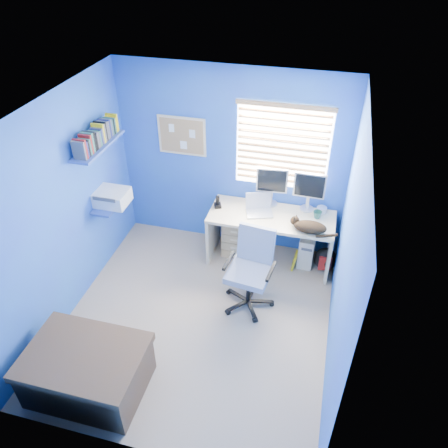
% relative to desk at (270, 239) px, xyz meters
% --- Properties ---
extents(floor, '(3.00, 3.20, 0.00)m').
position_rel_desk_xyz_m(floor, '(-0.63, -1.26, -0.37)').
color(floor, '#9F917D').
rests_on(floor, ground).
extents(ceiling, '(3.00, 3.20, 0.00)m').
position_rel_desk_xyz_m(ceiling, '(-0.63, -1.26, 2.13)').
color(ceiling, white).
rests_on(ceiling, wall_back).
extents(wall_back, '(3.00, 0.01, 2.50)m').
position_rel_desk_xyz_m(wall_back, '(-0.63, 0.34, 0.88)').
color(wall_back, blue).
rests_on(wall_back, ground).
extents(wall_front, '(3.00, 0.01, 2.50)m').
position_rel_desk_xyz_m(wall_front, '(-0.63, -2.86, 0.88)').
color(wall_front, blue).
rests_on(wall_front, ground).
extents(wall_left, '(0.01, 3.20, 2.50)m').
position_rel_desk_xyz_m(wall_left, '(-2.13, -1.26, 0.88)').
color(wall_left, blue).
rests_on(wall_left, ground).
extents(wall_right, '(0.01, 3.20, 2.50)m').
position_rel_desk_xyz_m(wall_right, '(0.87, -1.26, 0.88)').
color(wall_right, blue).
rests_on(wall_right, ground).
extents(desk, '(1.61, 0.65, 0.74)m').
position_rel_desk_xyz_m(desk, '(0.00, 0.00, 0.00)').
color(desk, beige).
rests_on(desk, floor).
extents(laptop, '(0.40, 0.35, 0.22)m').
position_rel_desk_xyz_m(laptop, '(-0.17, 0.01, 0.48)').
color(laptop, silver).
rests_on(laptop, desk).
extents(monitor_left, '(0.41, 0.16, 0.54)m').
position_rel_desk_xyz_m(monitor_left, '(-0.06, 0.26, 0.64)').
color(monitor_left, silver).
rests_on(monitor_left, desk).
extents(monitor_right, '(0.40, 0.13, 0.54)m').
position_rel_desk_xyz_m(monitor_right, '(0.42, 0.26, 0.64)').
color(monitor_right, silver).
rests_on(monitor_right, desk).
extents(phone, '(0.12, 0.14, 0.17)m').
position_rel_desk_xyz_m(phone, '(-0.73, 0.03, 0.45)').
color(phone, black).
rests_on(phone, desk).
extents(mug, '(0.10, 0.09, 0.10)m').
position_rel_desk_xyz_m(mug, '(0.56, 0.09, 0.42)').
color(mug, '#286050').
rests_on(mug, desk).
extents(cd_spindle, '(0.13, 0.13, 0.07)m').
position_rel_desk_xyz_m(cd_spindle, '(0.61, 0.25, 0.41)').
color(cd_spindle, silver).
rests_on(cd_spindle, desk).
extents(cat, '(0.44, 0.33, 0.14)m').
position_rel_desk_xyz_m(cat, '(0.50, -0.22, 0.44)').
color(cat, black).
rests_on(cat, desk).
extents(tower_pc, '(0.21, 0.45, 0.45)m').
position_rel_desk_xyz_m(tower_pc, '(0.50, 0.13, -0.14)').
color(tower_pc, beige).
rests_on(tower_pc, floor).
extents(drawer_boxes, '(0.35, 0.28, 0.54)m').
position_rel_desk_xyz_m(drawer_boxes, '(-0.47, 0.03, -0.10)').
color(drawer_boxes, tan).
rests_on(drawer_boxes, floor).
extents(yellow_book, '(0.03, 0.17, 0.24)m').
position_rel_desk_xyz_m(yellow_book, '(0.36, -0.07, -0.25)').
color(yellow_book, yellow).
rests_on(yellow_book, floor).
extents(backpack, '(0.33, 0.27, 0.35)m').
position_rel_desk_xyz_m(backpack, '(0.75, -0.00, -0.20)').
color(backpack, black).
rests_on(backpack, floor).
extents(bed_corner, '(1.09, 0.77, 0.52)m').
position_rel_desk_xyz_m(bed_corner, '(-1.40, -2.39, -0.11)').
color(bed_corner, brown).
rests_on(bed_corner, floor).
extents(office_chair, '(0.65, 0.65, 1.00)m').
position_rel_desk_xyz_m(office_chair, '(-0.10, -0.83, 0.00)').
color(office_chair, black).
rests_on(office_chair, floor).
extents(window_blinds, '(1.15, 0.05, 1.10)m').
position_rel_desk_xyz_m(window_blinds, '(0.02, 0.31, 1.18)').
color(window_blinds, white).
rests_on(window_blinds, ground).
extents(corkboard, '(0.64, 0.02, 0.52)m').
position_rel_desk_xyz_m(corkboard, '(-1.28, 0.33, 1.18)').
color(corkboard, beige).
rests_on(corkboard, ground).
extents(wall_shelves, '(0.42, 0.90, 1.05)m').
position_rel_desk_xyz_m(wall_shelves, '(-1.98, -0.51, 1.06)').
color(wall_shelves, '#304DA7').
rests_on(wall_shelves, ground).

